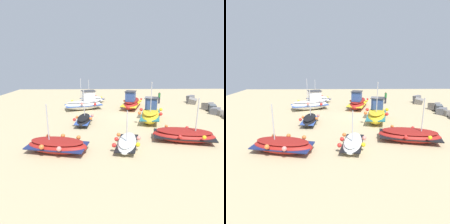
# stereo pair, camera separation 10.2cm
# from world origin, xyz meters

# --- Properties ---
(ground_plane) EXTENTS (45.14, 45.14, 0.00)m
(ground_plane) POSITION_xyz_m (0.00, 0.00, 0.00)
(ground_plane) COLOR tan
(fishing_boat_0) EXTENTS (3.33, 5.03, 3.88)m
(fishing_boat_0) POSITION_xyz_m (-3.79, -6.28, 0.78)
(fishing_boat_0) COLOR white
(fishing_boat_0) RESTS_ON ground_plane
(fishing_boat_1) EXTENTS (4.83, 2.90, 4.07)m
(fishing_boat_1) POSITION_xyz_m (1.33, 1.01, 0.78)
(fishing_boat_1) COLOR gold
(fishing_boat_1) RESTS_ON ground_plane
(fishing_boat_2) EXTENTS (5.51, 3.40, 2.38)m
(fishing_boat_2) POSITION_xyz_m (-4.44, -0.20, 0.74)
(fishing_boat_2) COLOR maroon
(fishing_boat_2) RESTS_ON ground_plane
(fishing_boat_3) EXTENTS (3.58, 2.11, 2.77)m
(fishing_boat_3) POSITION_xyz_m (7.56, -1.99, 0.35)
(fishing_boat_3) COLOR white
(fishing_boat_3) RESTS_ON ground_plane
(fishing_boat_4) EXTENTS (3.58, 4.07, 3.29)m
(fishing_boat_4) POSITION_xyz_m (-8.78, -5.68, 0.44)
(fishing_boat_4) COLOR white
(fishing_boat_4) RESTS_ON ground_plane
(fishing_boat_5) EXTENTS (3.36, 1.80, 3.31)m
(fishing_boat_5) POSITION_xyz_m (2.28, -5.64, 0.43)
(fishing_boat_5) COLOR black
(fishing_boat_5) RESTS_ON ground_plane
(fishing_boat_6) EXTENTS (2.55, 4.36, 3.26)m
(fishing_boat_6) POSITION_xyz_m (8.12, -6.71, 0.46)
(fishing_boat_6) COLOR maroon
(fishing_boat_6) RESTS_ON ground_plane
(fishing_boat_7) EXTENTS (2.68, 4.84, 3.42)m
(fishing_boat_7) POSITION_xyz_m (6.54, 2.38, 0.47)
(fishing_boat_7) COLOR maroon
(fishing_boat_7) RESTS_ON ground_plane
(person_walking) EXTENTS (0.32, 0.32, 1.72)m
(person_walking) POSITION_xyz_m (-7.19, 4.12, 0.99)
(person_walking) COLOR #2D2D38
(person_walking) RESTS_ON ground_plane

